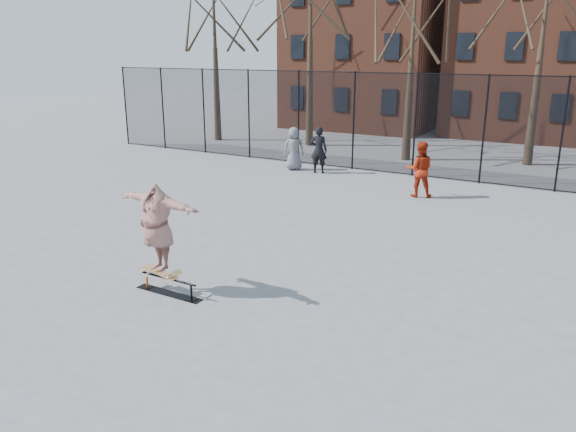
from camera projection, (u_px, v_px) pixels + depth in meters
The scene contains 9 objects.
ground at pixel (266, 307), 10.92m from camera, with size 100.00×100.00×0.00m, color slate.
skate_rail at pixel (169, 287), 11.47m from camera, with size 1.61×0.25×0.35m.
skateboard at pixel (160, 273), 11.50m from camera, with size 0.90×0.22×0.11m, color #9E733F, non-canonical shape.
skater at pixel (157, 229), 11.23m from camera, with size 2.20×0.60×1.79m, color #47388C.
bystander_grey at pixel (294, 149), 23.25m from camera, with size 0.87×0.57×1.78m, color slate.
bystander_black at pixel (319, 150), 22.62m from camera, with size 0.69×0.45×1.88m, color black.
bystander_red at pixel (420, 169), 18.91m from camera, with size 0.91×0.71×1.88m, color #9C240D.
fence at pixel (451, 126), 21.10m from camera, with size 34.03×0.07×4.00m.
rowhouses at pixel (534, 26), 30.36m from camera, with size 29.00×7.00×13.00m.
Camera 1 is at (5.40, -8.39, 4.79)m, focal length 35.00 mm.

